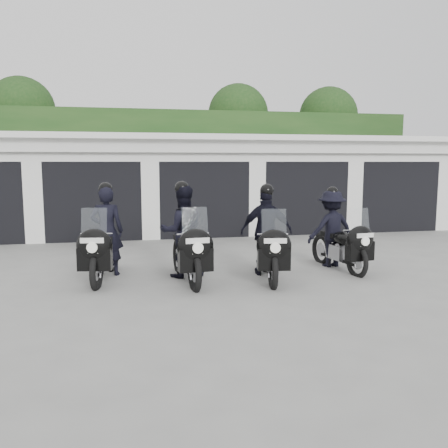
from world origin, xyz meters
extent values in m
plane|color=gray|center=(0.00, 0.00, 0.00)|extent=(80.00, 80.00, 0.00)
cube|color=white|center=(0.00, 8.50, 1.40)|extent=(16.00, 6.00, 2.80)
cube|color=white|center=(0.00, 8.30, 2.88)|extent=(16.40, 6.80, 0.16)
cube|color=white|center=(0.00, 5.25, 2.65)|extent=(16.40, 0.12, 0.40)
cube|color=black|center=(0.00, 5.48, 0.12)|extent=(16.00, 0.06, 0.24)
cube|color=white|center=(-4.65, 5.65, 1.40)|extent=(0.50, 0.50, 2.80)
cube|color=black|center=(-3.10, 6.70, 1.10)|extent=(2.60, 2.60, 2.20)
cube|color=white|center=(-3.10, 5.65, 2.50)|extent=(2.60, 0.50, 0.60)
cube|color=white|center=(-1.55, 5.65, 1.40)|extent=(0.50, 0.50, 2.80)
cube|color=black|center=(0.00, 6.70, 1.10)|extent=(2.60, 2.60, 2.20)
cube|color=white|center=(0.00, 5.65, 2.50)|extent=(2.60, 0.50, 0.60)
cube|color=white|center=(1.55, 5.65, 1.40)|extent=(0.50, 0.50, 2.80)
cube|color=black|center=(3.10, 6.70, 1.10)|extent=(2.60, 2.60, 2.20)
cube|color=white|center=(3.10, 5.65, 2.50)|extent=(2.60, 0.50, 0.60)
cube|color=white|center=(4.65, 5.65, 1.40)|extent=(0.50, 0.50, 2.80)
cube|color=black|center=(6.20, 6.70, 1.10)|extent=(2.60, 2.60, 2.20)
cube|color=white|center=(6.20, 5.65, 2.50)|extent=(2.60, 0.50, 0.60)
cube|color=white|center=(7.75, 5.65, 1.40)|extent=(0.50, 0.50, 2.80)
cube|color=#183814|center=(0.00, 12.50, 2.15)|extent=(20.00, 2.00, 4.30)
sphere|color=#183814|center=(-6.50, 14.00, 4.40)|extent=(2.80, 2.80, 2.80)
cylinder|color=black|center=(-6.50, 14.00, 1.65)|extent=(0.24, 0.24, 3.30)
sphere|color=#183814|center=(3.00, 14.00, 4.40)|extent=(2.80, 2.80, 2.80)
cylinder|color=black|center=(3.00, 14.00, 1.65)|extent=(0.24, 0.24, 3.30)
sphere|color=#183814|center=(7.50, 14.00, 4.40)|extent=(2.80, 2.80, 2.80)
cylinder|color=black|center=(7.50, 14.00, 1.65)|extent=(0.24, 0.24, 3.30)
torus|color=black|center=(-2.76, 0.37, 0.31)|extent=(0.22, 0.73, 0.72)
torus|color=black|center=(-2.54, 1.77, 0.31)|extent=(0.22, 0.73, 0.72)
cube|color=#A2A2A7|center=(-2.64, 1.09, 0.37)|extent=(0.34, 0.58, 0.32)
cube|color=black|center=(-2.65, 1.07, 0.22)|extent=(0.28, 1.28, 0.06)
ellipsoid|color=black|center=(-2.67, 0.93, 0.71)|extent=(0.40, 0.61, 0.28)
cube|color=black|center=(-2.60, 1.34, 0.73)|extent=(0.34, 0.58, 0.10)
ellipsoid|color=black|center=(-2.77, 0.29, 0.77)|extent=(0.66, 0.42, 0.59)
cube|color=black|center=(-2.77, 0.29, 0.54)|extent=(0.60, 0.30, 0.39)
cube|color=#B2BFC6|center=(-2.77, 0.32, 1.16)|extent=(0.45, 0.18, 0.50)
cylinder|color=silver|center=(-2.74, 0.49, 0.95)|extent=(0.55, 0.11, 0.03)
cube|color=silver|center=(-2.80, 0.13, 0.89)|extent=(0.39, 0.08, 0.09)
cube|color=silver|center=(-2.79, 0.16, 0.71)|extent=(0.18, 0.04, 0.10)
imported|color=black|center=(-2.60, 1.36, 0.86)|extent=(0.69, 0.51, 1.73)
sphere|color=black|center=(-2.60, 1.36, 1.67)|extent=(0.27, 0.27, 0.27)
torus|color=black|center=(-1.10, -0.09, 0.31)|extent=(0.17, 0.74, 0.73)
torus|color=black|center=(-1.22, 1.35, 0.31)|extent=(0.17, 0.74, 0.73)
cube|color=#A2A2A7|center=(-1.16, 0.65, 0.38)|extent=(0.31, 0.57, 0.32)
cube|color=black|center=(-1.16, 0.63, 0.22)|extent=(0.19, 1.30, 0.06)
ellipsoid|color=black|center=(-1.15, 0.48, 0.72)|extent=(0.37, 0.60, 0.29)
cube|color=black|center=(-1.18, 0.91, 0.74)|extent=(0.31, 0.57, 0.10)
ellipsoid|color=black|center=(-1.09, -0.17, 0.78)|extent=(0.66, 0.38, 0.60)
cube|color=black|center=(-1.09, -0.17, 0.55)|extent=(0.60, 0.27, 0.40)
cube|color=#B2BFC6|center=(-1.10, -0.14, 1.18)|extent=(0.45, 0.15, 0.51)
cylinder|color=silver|center=(-1.11, 0.03, 0.96)|extent=(0.56, 0.08, 0.03)
cube|color=silver|center=(-1.08, -0.34, 0.90)|extent=(0.40, 0.05, 0.09)
cube|color=silver|center=(-1.08, -0.31, 0.72)|extent=(0.18, 0.03, 0.10)
imported|color=black|center=(-1.19, 0.93, 0.88)|extent=(0.91, 0.73, 1.76)
sphere|color=black|center=(-1.19, 0.93, 1.70)|extent=(0.27, 0.27, 0.27)
torus|color=black|center=(0.27, -0.21, 0.30)|extent=(0.22, 0.72, 0.71)
torus|color=black|center=(0.50, 1.17, 0.30)|extent=(0.22, 0.72, 0.71)
cube|color=#A2A2A7|center=(0.39, 0.50, 0.37)|extent=(0.34, 0.57, 0.31)
cube|color=black|center=(0.38, 0.48, 0.21)|extent=(0.29, 1.25, 0.06)
ellipsoid|color=black|center=(0.36, 0.34, 0.70)|extent=(0.40, 0.60, 0.28)
cube|color=black|center=(0.43, 0.75, 0.72)|extent=(0.34, 0.57, 0.10)
ellipsoid|color=black|center=(0.25, -0.28, 0.76)|extent=(0.66, 0.42, 0.58)
cube|color=black|center=(0.25, -0.28, 0.53)|extent=(0.59, 0.30, 0.39)
cube|color=#B2BFC6|center=(0.26, -0.25, 1.14)|extent=(0.44, 0.18, 0.49)
cylinder|color=silver|center=(0.29, -0.09, 0.93)|extent=(0.54, 0.12, 0.03)
cube|color=silver|center=(0.23, -0.45, 0.87)|extent=(0.38, 0.08, 0.09)
cube|color=silver|center=(0.23, -0.42, 0.70)|extent=(0.17, 0.04, 0.10)
imported|color=black|center=(0.43, 0.77, 0.85)|extent=(1.08, 0.73, 1.70)
sphere|color=black|center=(0.43, 0.77, 1.65)|extent=(0.26, 0.26, 0.26)
torus|color=black|center=(2.11, 0.29, 0.29)|extent=(0.19, 0.68, 0.67)
torus|color=black|center=(1.93, 1.60, 0.29)|extent=(0.19, 0.68, 0.67)
cube|color=#A2A2A7|center=(2.02, 0.96, 0.35)|extent=(0.31, 0.53, 0.29)
cube|color=black|center=(2.02, 0.94, 0.20)|extent=(0.24, 1.19, 0.06)
ellipsoid|color=black|center=(2.04, 0.80, 0.66)|extent=(0.37, 0.57, 0.26)
cube|color=black|center=(1.99, 1.20, 0.68)|extent=(0.31, 0.53, 0.09)
ellipsoid|color=black|center=(2.12, 0.21, 0.72)|extent=(0.62, 0.38, 0.55)
cube|color=black|center=(2.12, 0.21, 0.51)|extent=(0.56, 0.27, 0.37)
cube|color=#B2BFC6|center=(2.12, 0.24, 1.09)|extent=(0.42, 0.16, 0.47)
cylinder|color=silver|center=(2.10, 0.39, 0.88)|extent=(0.51, 0.10, 0.03)
cube|color=silver|center=(2.14, 0.06, 0.83)|extent=(0.37, 0.06, 0.08)
cube|color=silver|center=(2.14, 0.09, 0.66)|extent=(0.17, 0.04, 0.09)
imported|color=black|center=(1.99, 1.21, 0.81)|extent=(1.11, 0.67, 1.61)
sphere|color=black|center=(1.99, 1.21, 1.56)|extent=(0.25, 0.25, 0.25)
camera|label=1|loc=(-2.21, -7.97, 2.19)|focal=38.00mm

